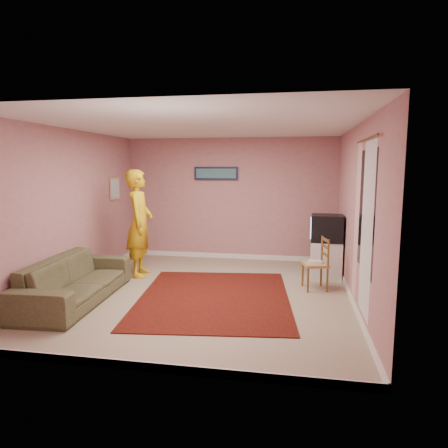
% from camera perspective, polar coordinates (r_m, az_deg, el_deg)
% --- Properties ---
extents(ground, '(5.00, 5.00, 0.00)m').
position_cam_1_polar(ground, '(6.44, -2.80, -9.84)').
color(ground, gray).
rests_on(ground, ground).
extents(wall_back, '(4.50, 0.02, 2.60)m').
position_cam_1_polar(wall_back, '(8.60, 0.87, 3.58)').
color(wall_back, '#B8797D').
rests_on(wall_back, ground).
extents(wall_front, '(4.50, 0.02, 2.60)m').
position_cam_1_polar(wall_front, '(3.79, -11.42, -2.46)').
color(wall_front, '#B8797D').
rests_on(wall_front, ground).
extents(wall_left, '(0.02, 5.00, 2.60)m').
position_cam_1_polar(wall_left, '(7.02, -21.10, 1.99)').
color(wall_left, '#B8797D').
rests_on(wall_left, ground).
extents(wall_right, '(0.02, 5.00, 2.60)m').
position_cam_1_polar(wall_right, '(6.07, 18.31, 1.23)').
color(wall_right, '#B8797D').
rests_on(wall_right, ground).
extents(ceiling, '(4.50, 5.00, 0.02)m').
position_cam_1_polar(ceiling, '(6.15, -2.97, 13.86)').
color(ceiling, silver).
rests_on(ceiling, wall_back).
extents(baseboard_back, '(4.50, 0.02, 0.10)m').
position_cam_1_polar(baseboard_back, '(8.78, 0.85, -4.58)').
color(baseboard_back, white).
rests_on(baseboard_back, ground).
extents(baseboard_front, '(4.50, 0.02, 0.10)m').
position_cam_1_polar(baseboard_front, '(4.21, -10.86, -19.39)').
color(baseboard_front, white).
rests_on(baseboard_front, ground).
extents(baseboard_left, '(0.02, 5.00, 0.10)m').
position_cam_1_polar(baseboard_left, '(7.24, -20.52, -7.89)').
color(baseboard_left, white).
rests_on(baseboard_left, ground).
extents(baseboard_right, '(0.02, 5.00, 0.10)m').
position_cam_1_polar(baseboard_right, '(6.33, 17.70, -10.07)').
color(baseboard_right, white).
rests_on(baseboard_right, ground).
extents(window, '(0.01, 1.10, 1.50)m').
position_cam_1_polar(window, '(5.17, 19.70, 1.70)').
color(window, black).
rests_on(window, wall_right).
extents(curtain_sheer, '(0.01, 0.75, 2.10)m').
position_cam_1_polar(curtain_sheer, '(5.04, 19.71, -0.74)').
color(curtain_sheer, silver).
rests_on(curtain_sheer, wall_right).
extents(curtain_floral, '(0.01, 0.35, 2.10)m').
position_cam_1_polar(curtain_floral, '(5.72, 18.42, 0.33)').
color(curtain_floral, white).
rests_on(curtain_floral, wall_right).
extents(curtain_rod, '(0.02, 1.40, 0.02)m').
position_cam_1_polar(curtain_rod, '(5.14, 19.68, 11.40)').
color(curtain_rod, brown).
rests_on(curtain_rod, wall_right).
extents(picture_back, '(0.95, 0.04, 0.28)m').
position_cam_1_polar(picture_back, '(8.60, -1.14, 7.24)').
color(picture_back, '#151A3A').
rests_on(picture_back, wall_back).
extents(picture_left, '(0.04, 0.38, 0.42)m').
position_cam_1_polar(picture_left, '(8.39, -15.33, 4.88)').
color(picture_left, '#C8B18A').
rests_on(picture_left, wall_left).
extents(area_rug, '(2.57, 3.07, 0.02)m').
position_cam_1_polar(area_rug, '(6.22, -1.42, -10.41)').
color(area_rug, black).
rests_on(area_rug, ground).
extents(tv_cabinet, '(0.53, 0.48, 0.67)m').
position_cam_1_polar(tv_cabinet, '(7.42, 14.33, -4.96)').
color(tv_cabinet, silver).
rests_on(tv_cabinet, ground).
extents(crt_tv, '(0.58, 0.52, 0.47)m').
position_cam_1_polar(crt_tv, '(7.31, 14.45, -0.57)').
color(crt_tv, black).
rests_on(crt_tv, tv_cabinet).
extents(chair_a, '(0.44, 0.42, 0.52)m').
position_cam_1_polar(chair_a, '(8.30, 13.91, -1.82)').
color(chair_a, tan).
rests_on(chair_a, ground).
extents(dvd_player, '(0.37, 0.31, 0.05)m').
position_cam_1_polar(dvd_player, '(8.32, 13.90, -2.28)').
color(dvd_player, '#BDBCC2').
rests_on(dvd_player, chair_a).
extents(blue_throw, '(0.35, 0.04, 0.37)m').
position_cam_1_polar(blue_throw, '(8.27, 13.96, -0.54)').
color(blue_throw, '#94ADF3').
rests_on(blue_throw, chair_a).
extents(chair_b, '(0.45, 0.46, 0.47)m').
position_cam_1_polar(chair_b, '(6.67, 12.92, -4.74)').
color(chair_b, tan).
rests_on(chair_b, ground).
extents(game_console, '(0.22, 0.18, 0.04)m').
position_cam_1_polar(game_console, '(6.68, 12.90, -5.28)').
color(game_console, silver).
rests_on(game_console, chair_b).
extents(sofa, '(1.01, 2.29, 0.66)m').
position_cam_1_polar(sofa, '(6.37, -20.42, -7.47)').
color(sofa, brown).
rests_on(sofa, ground).
extents(person, '(0.58, 0.78, 1.94)m').
position_cam_1_polar(person, '(7.42, -11.97, 0.11)').
color(person, gold).
rests_on(person, ground).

